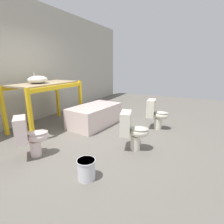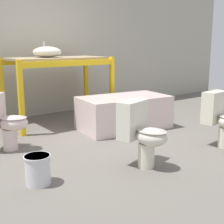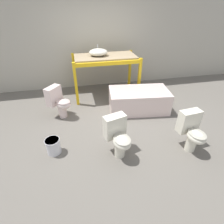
{
  "view_description": "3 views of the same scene",
  "coord_description": "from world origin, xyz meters",
  "px_view_note": "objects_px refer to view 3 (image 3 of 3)",
  "views": [
    {
      "loc": [
        -2.98,
        -2.17,
        1.56
      ],
      "look_at": [
        0.02,
        -0.67,
        0.64
      ],
      "focal_mm": 28.0,
      "sensor_mm": 36.0,
      "label": 1
    },
    {
      "loc": [
        -2.38,
        -3.59,
        1.34
      ],
      "look_at": [
        -0.08,
        -0.57,
        0.51
      ],
      "focal_mm": 50.0,
      "sensor_mm": 36.0,
      "label": 2
    },
    {
      "loc": [
        -0.7,
        -3.36,
        2.33
      ],
      "look_at": [
        -0.08,
        -0.5,
        0.47
      ],
      "focal_mm": 28.0,
      "sensor_mm": 36.0,
      "label": 3
    }
  ],
  "objects_px": {
    "bathtub_main": "(139,99)",
    "toilet_extra": "(118,136)",
    "bucket_white": "(53,146)",
    "sink_basin": "(98,52)",
    "toilet_far": "(59,101)",
    "toilet_near": "(192,130)"
  },
  "relations": [
    {
      "from": "bathtub_main",
      "to": "bucket_white",
      "type": "xyz_separation_m",
      "value": [
        -1.98,
        -1.1,
        -0.15
      ]
    },
    {
      "from": "sink_basin",
      "to": "bathtub_main",
      "type": "xyz_separation_m",
      "value": [
        0.81,
        -1.03,
        -0.91
      ]
    },
    {
      "from": "bathtub_main",
      "to": "toilet_extra",
      "type": "relative_size",
      "value": 2.06
    },
    {
      "from": "sink_basin",
      "to": "toilet_far",
      "type": "bearing_deg",
      "value": -139.67
    },
    {
      "from": "toilet_near",
      "to": "toilet_extra",
      "type": "xyz_separation_m",
      "value": [
        -1.31,
        0.14,
        0.0
      ]
    },
    {
      "from": "bathtub_main",
      "to": "bucket_white",
      "type": "bearing_deg",
      "value": -143.93
    },
    {
      "from": "bathtub_main",
      "to": "toilet_extra",
      "type": "height_order",
      "value": "toilet_extra"
    },
    {
      "from": "toilet_near",
      "to": "toilet_far",
      "type": "xyz_separation_m",
      "value": [
        -2.35,
        1.6,
        0.0
      ]
    },
    {
      "from": "sink_basin",
      "to": "toilet_near",
      "type": "relative_size",
      "value": 0.66
    },
    {
      "from": "toilet_far",
      "to": "toilet_extra",
      "type": "relative_size",
      "value": 1.0
    },
    {
      "from": "bathtub_main",
      "to": "toilet_extra",
      "type": "bearing_deg",
      "value": -115.31
    },
    {
      "from": "toilet_extra",
      "to": "bucket_white",
      "type": "xyz_separation_m",
      "value": [
        -1.12,
        0.26,
        -0.25
      ]
    },
    {
      "from": "sink_basin",
      "to": "toilet_far",
      "type": "relative_size",
      "value": 0.66
    },
    {
      "from": "toilet_extra",
      "to": "toilet_far",
      "type": "bearing_deg",
      "value": 109.16
    },
    {
      "from": "toilet_far",
      "to": "toilet_extra",
      "type": "bearing_deg",
      "value": -106.26
    },
    {
      "from": "toilet_extra",
      "to": "sink_basin",
      "type": "bearing_deg",
      "value": 72.65
    },
    {
      "from": "sink_basin",
      "to": "toilet_far",
      "type": "height_order",
      "value": "sink_basin"
    },
    {
      "from": "bathtub_main",
      "to": "toilet_far",
      "type": "distance_m",
      "value": 1.9
    },
    {
      "from": "sink_basin",
      "to": "toilet_extra",
      "type": "height_order",
      "value": "sink_basin"
    },
    {
      "from": "bathtub_main",
      "to": "toilet_far",
      "type": "xyz_separation_m",
      "value": [
        -1.89,
        0.11,
        0.1
      ]
    },
    {
      "from": "sink_basin",
      "to": "bucket_white",
      "type": "bearing_deg",
      "value": -118.88
    },
    {
      "from": "sink_basin",
      "to": "bathtub_main",
      "type": "bearing_deg",
      "value": -51.81
    }
  ]
}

